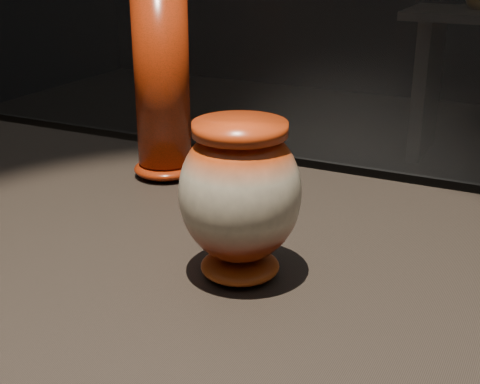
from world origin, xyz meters
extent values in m
cube|color=black|center=(0.00, 0.00, 0.88)|extent=(2.00, 0.80, 0.05)
ellipsoid|color=maroon|center=(-0.12, -0.04, 0.91)|extent=(0.13, 0.13, 0.03)
ellipsoid|color=beige|center=(-0.12, -0.04, 1.01)|extent=(0.19, 0.19, 0.18)
cylinder|color=#E04915|center=(-0.12, -0.04, 1.10)|extent=(0.15, 0.15, 0.02)
ellipsoid|color=#A9270B|center=(-0.41, 0.24, 0.91)|extent=(0.12, 0.12, 0.03)
cylinder|color=#A9270B|center=(-0.41, 0.24, 1.09)|extent=(0.10, 0.10, 0.32)
cube|color=black|center=(-0.56, 3.50, 0.42)|extent=(0.08, 0.50, 0.85)
camera|label=1|loc=(0.22, -0.72, 1.31)|focal=50.00mm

